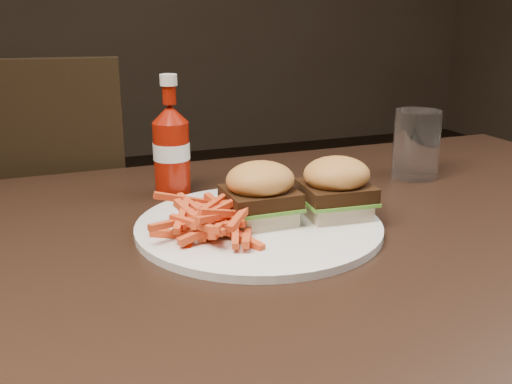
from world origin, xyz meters
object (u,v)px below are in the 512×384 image
object	(u,v)px
dining_table	(336,237)
tumbler	(416,146)
ketchup_bottle	(172,158)
chair_far	(31,278)
plate	(259,226)

from	to	relation	value
dining_table	tumbler	size ratio (longest dim) A/B	9.82
tumbler	ketchup_bottle	bearing A→B (deg)	173.07
chair_far	plate	distance (m)	0.80
ketchup_bottle	dining_table	bearing A→B (deg)	-49.57
dining_table	ketchup_bottle	world-z (taller)	ketchup_bottle
dining_table	ketchup_bottle	size ratio (longest dim) A/B	10.77
chair_far	plate	xyz separation A→B (m)	(0.30, -0.67, 0.33)
chair_far	ketchup_bottle	distance (m)	0.65
plate	chair_far	bearing A→B (deg)	114.42
chair_far	ketchup_bottle	world-z (taller)	ketchup_bottle
dining_table	ketchup_bottle	xyz separation A→B (m)	(-0.18, 0.21, 0.08)
tumbler	dining_table	bearing A→B (deg)	-146.23
tumbler	chair_far	bearing A→B (deg)	140.83
dining_table	tumbler	world-z (taller)	tumbler
dining_table	chair_far	xyz separation A→B (m)	(-0.41, 0.69, -0.30)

